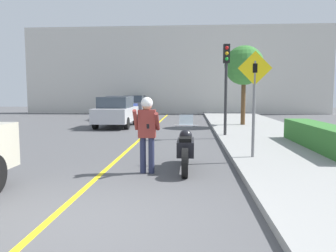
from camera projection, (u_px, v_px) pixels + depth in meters
The scene contains 13 objects.
ground_plane at pixel (90, 221), 4.84m from camera, with size 80.00×80.00×0.00m, color #4C4C4F.
sidewalk_curb at pixel (319, 163), 8.46m from camera, with size 4.40×44.00×0.15m.
road_center_line at pixel (128, 150), 10.83m from camera, with size 0.12×36.00×0.01m.
building_backdrop at pixel (176, 71), 30.25m from camera, with size 28.00×1.20×7.93m.
motorcycle at pixel (186, 149), 8.03m from camera, with size 0.62×2.19×1.32m.
person_biker at pixel (147, 126), 7.61m from camera, with size 0.59×0.48×1.79m.
crossing_sign at pixel (254, 94), 8.76m from camera, with size 0.91×0.08×2.85m.
traffic_light at pixel (226, 72), 13.37m from camera, with size 0.26×0.30×3.71m.
hedge_row at pixel (321, 136), 10.34m from camera, with size 0.90×5.16×0.74m.
street_tree at pixel (244, 66), 17.84m from camera, with size 2.14×2.14×4.32m.
parked_car_silver at pixel (116, 112), 18.26m from camera, with size 1.88×4.20×1.68m.
parked_car_blue at pixel (121, 107), 23.86m from camera, with size 1.88×4.20×1.68m.
parked_car_grey at pixel (135, 105), 29.16m from camera, with size 1.88×4.20×1.68m.
Camera 1 is at (1.49, -4.58, 1.88)m, focal length 35.00 mm.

